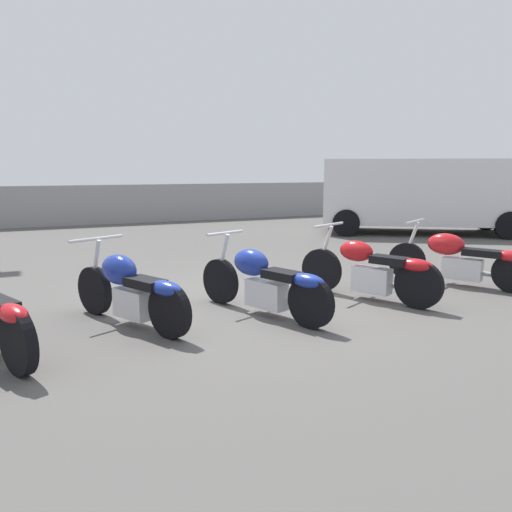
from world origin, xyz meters
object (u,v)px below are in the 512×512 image
Objects in this scene: motorcycle_slot_1 at (130,289)px; motorcycle_slot_3 at (371,270)px; motorcycle_slot_4 at (460,259)px; parked_van at (421,192)px; motorcycle_slot_2 at (264,282)px.

motorcycle_slot_1 is 3.13m from motorcycle_slot_3.
parked_van is at bearing 24.29° from motorcycle_slot_4.
motorcycle_slot_1 is 0.33× the size of parked_van.
parked_van reaches higher than motorcycle_slot_2.
motorcycle_slot_1 is at bearing 150.66° from motorcycle_slot_3.
motorcycle_slot_2 is 1.03× the size of motorcycle_slot_4.
motorcycle_slot_3 is at bearing 166.09° from parked_van.
motorcycle_slot_4 is (4.85, -0.03, -0.01)m from motorcycle_slot_1.
motorcycle_slot_3 reaches higher than motorcycle_slot_2.
motorcycle_slot_2 is 0.36× the size of parked_van.
motorcycle_slot_3 is (1.59, 0.07, -0.00)m from motorcycle_slot_2.
motorcycle_slot_3 is at bearing 155.44° from motorcycle_slot_4.
motorcycle_slot_1 is at bearing 150.46° from motorcycle_slot_4.
motorcycle_slot_2 is 1.60m from motorcycle_slot_3.
motorcycle_slot_3 reaches higher than motorcycle_slot_1.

